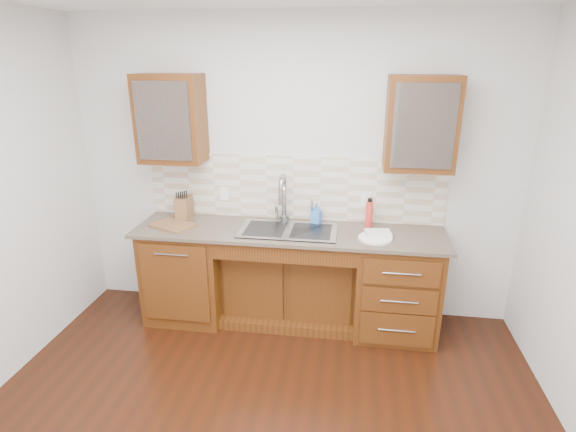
# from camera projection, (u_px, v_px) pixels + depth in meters

# --- Properties ---
(wall_back) EXTENTS (4.00, 0.10, 2.70)m
(wall_back) POSITION_uv_depth(u_px,v_px,m) (294.00, 171.00, 4.10)
(wall_back) COLOR silver
(wall_back) RESTS_ON ground
(base_cabinet_left) EXTENTS (0.70, 0.62, 0.88)m
(base_cabinet_left) POSITION_uv_depth(u_px,v_px,m) (188.00, 271.00, 4.19)
(base_cabinet_left) COLOR #593014
(base_cabinet_left) RESTS_ON ground
(base_cabinet_center) EXTENTS (1.20, 0.44, 0.70)m
(base_cabinet_center) POSITION_uv_depth(u_px,v_px,m) (290.00, 282.00, 4.18)
(base_cabinet_center) COLOR #593014
(base_cabinet_center) RESTS_ON ground
(base_cabinet_right) EXTENTS (0.70, 0.62, 0.88)m
(base_cabinet_right) POSITION_uv_depth(u_px,v_px,m) (396.00, 285.00, 3.93)
(base_cabinet_right) COLOR #593014
(base_cabinet_right) RESTS_ON ground
(countertop) EXTENTS (2.70, 0.65, 0.03)m
(countertop) POSITION_uv_depth(u_px,v_px,m) (288.00, 232.00, 3.90)
(countertop) COLOR #84705B
(countertop) RESTS_ON base_cabinet_left
(backsplash) EXTENTS (2.70, 0.02, 0.59)m
(backsplash) POSITION_uv_depth(u_px,v_px,m) (293.00, 188.00, 4.09)
(backsplash) COLOR beige
(backsplash) RESTS_ON wall_back
(sink) EXTENTS (0.84, 0.46, 0.19)m
(sink) POSITION_uv_depth(u_px,v_px,m) (288.00, 240.00, 3.91)
(sink) COLOR #9E9EA5
(sink) RESTS_ON countertop
(faucet) EXTENTS (0.04, 0.04, 0.40)m
(faucet) POSITION_uv_depth(u_px,v_px,m) (284.00, 201.00, 4.04)
(faucet) COLOR #999993
(faucet) RESTS_ON countertop
(filter_tap) EXTENTS (0.02, 0.02, 0.24)m
(filter_tap) POSITION_uv_depth(u_px,v_px,m) (312.00, 210.00, 4.04)
(filter_tap) COLOR #999993
(filter_tap) RESTS_ON countertop
(upper_cabinet_left) EXTENTS (0.55, 0.34, 0.75)m
(upper_cabinet_left) POSITION_uv_depth(u_px,v_px,m) (171.00, 119.00, 3.88)
(upper_cabinet_left) COLOR #593014
(upper_cabinet_left) RESTS_ON wall_back
(upper_cabinet_right) EXTENTS (0.55, 0.34, 0.75)m
(upper_cabinet_right) POSITION_uv_depth(u_px,v_px,m) (421.00, 124.00, 3.59)
(upper_cabinet_right) COLOR #593014
(upper_cabinet_right) RESTS_ON wall_back
(outlet_left) EXTENTS (0.08, 0.01, 0.12)m
(outlet_left) POSITION_uv_depth(u_px,v_px,m) (224.00, 194.00, 4.19)
(outlet_left) COLOR white
(outlet_left) RESTS_ON backsplash
(outlet_right) EXTENTS (0.08, 0.01, 0.12)m
(outlet_right) POSITION_uv_depth(u_px,v_px,m) (365.00, 200.00, 4.01)
(outlet_right) COLOR white
(outlet_right) RESTS_ON backsplash
(soap_bottle) EXTENTS (0.10, 0.11, 0.19)m
(soap_bottle) POSITION_uv_depth(u_px,v_px,m) (316.00, 214.00, 4.02)
(soap_bottle) COLOR #3879D5
(soap_bottle) RESTS_ON countertop
(water_bottle) EXTENTS (0.07, 0.07, 0.23)m
(water_bottle) POSITION_uv_depth(u_px,v_px,m) (369.00, 214.00, 3.93)
(water_bottle) COLOR red
(water_bottle) RESTS_ON countertop
(plate) EXTENTS (0.35, 0.35, 0.02)m
(plate) POSITION_uv_depth(u_px,v_px,m) (375.00, 238.00, 3.70)
(plate) COLOR white
(plate) RESTS_ON countertop
(dish_towel) EXTENTS (0.23, 0.18, 0.03)m
(dish_towel) POSITION_uv_depth(u_px,v_px,m) (378.00, 233.00, 3.74)
(dish_towel) COLOR silver
(dish_towel) RESTS_ON plate
(knife_block) EXTENTS (0.12, 0.19, 0.21)m
(knife_block) POSITION_uv_depth(u_px,v_px,m) (184.00, 208.00, 4.15)
(knife_block) COLOR #A26847
(knife_block) RESTS_ON countertop
(cutting_board) EXTENTS (0.44, 0.38, 0.02)m
(cutting_board) POSITION_uv_depth(u_px,v_px,m) (173.00, 225.00, 3.99)
(cutting_board) COLOR #A56E2B
(cutting_board) RESTS_ON countertop
(cup_left_a) EXTENTS (0.16, 0.16, 0.09)m
(cup_left_a) POSITION_uv_depth(u_px,v_px,m) (156.00, 125.00, 3.91)
(cup_left_a) COLOR white
(cup_left_a) RESTS_ON upper_cabinet_left
(cup_left_b) EXTENTS (0.12, 0.12, 0.10)m
(cup_left_b) POSITION_uv_depth(u_px,v_px,m) (180.00, 125.00, 3.88)
(cup_left_b) COLOR white
(cup_left_b) RESTS_ON upper_cabinet_left
(cup_right_a) EXTENTS (0.16, 0.16, 0.10)m
(cup_right_a) POSITION_uv_depth(u_px,v_px,m) (414.00, 130.00, 3.61)
(cup_right_a) COLOR silver
(cup_right_a) RESTS_ON upper_cabinet_right
(cup_right_b) EXTENTS (0.12, 0.12, 0.10)m
(cup_right_b) POSITION_uv_depth(u_px,v_px,m) (436.00, 130.00, 3.59)
(cup_right_b) COLOR white
(cup_right_b) RESTS_ON upper_cabinet_right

